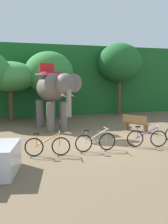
# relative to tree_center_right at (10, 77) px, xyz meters

# --- Properties ---
(ground_plane) EXTENTS (80.00, 80.00, 0.00)m
(ground_plane) POSITION_rel_tree_center_right_xyz_m (3.49, -7.62, -2.99)
(ground_plane) COLOR brown
(foliage_hedge) EXTENTS (36.00, 6.00, 5.44)m
(foliage_hedge) POSITION_rel_tree_center_right_xyz_m (3.49, 4.41, -0.27)
(foliage_hedge) COLOR #1E6028
(foliage_hedge) RESTS_ON ground
(tree_center_right) EXTENTS (3.55, 3.55, 4.02)m
(tree_center_right) POSITION_rel_tree_center_right_xyz_m (0.00, 0.00, 0.00)
(tree_center_right) COLOR brown
(tree_center_right) RESTS_ON ground
(tree_left) EXTENTS (3.36, 3.36, 4.73)m
(tree_left) POSITION_rel_tree_center_right_xyz_m (2.59, -0.25, 0.27)
(tree_left) COLOR brown
(tree_left) RESTS_ON ground
(tree_right) EXTENTS (3.50, 3.50, 5.63)m
(tree_right) POSITION_rel_tree_center_right_xyz_m (8.41, 0.73, 1.08)
(tree_right) COLOR brown
(tree_right) RESTS_ON ground
(elephant) EXTENTS (2.30, 4.24, 3.78)m
(elephant) POSITION_rel_tree_center_right_xyz_m (2.12, -3.85, -0.79)
(elephant) COLOR #665E56
(elephant) RESTS_ON ground
(bike_orange) EXTENTS (1.69, 0.54, 0.92)m
(bike_orange) POSITION_rel_tree_center_right_xyz_m (0.85, -8.92, -2.61)
(bike_orange) COLOR black
(bike_orange) RESTS_ON ground
(bike_white) EXTENTS (1.71, 0.52, 0.92)m
(bike_white) POSITION_rel_tree_center_right_xyz_m (2.80, -8.85, -2.61)
(bike_white) COLOR black
(bike_white) RESTS_ON ground
(bike_purple) EXTENTS (1.65, 0.66, 0.92)m
(bike_purple) POSITION_rel_tree_center_right_xyz_m (5.11, -8.91, -2.61)
(bike_purple) COLOR black
(bike_purple) RESTS_ON ground
(wooden_bench) EXTENTS (1.09, 1.51, 0.89)m
(wooden_bench) POSITION_rel_tree_center_right_xyz_m (6.28, -5.83, -2.51)
(wooden_bench) COLOR brown
(wooden_bench) RESTS_ON ground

